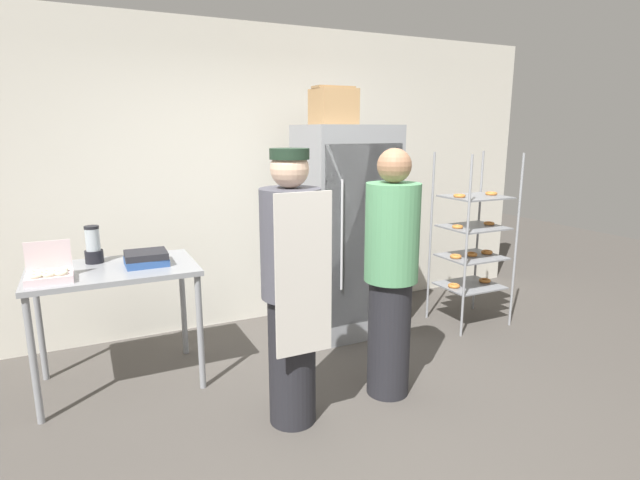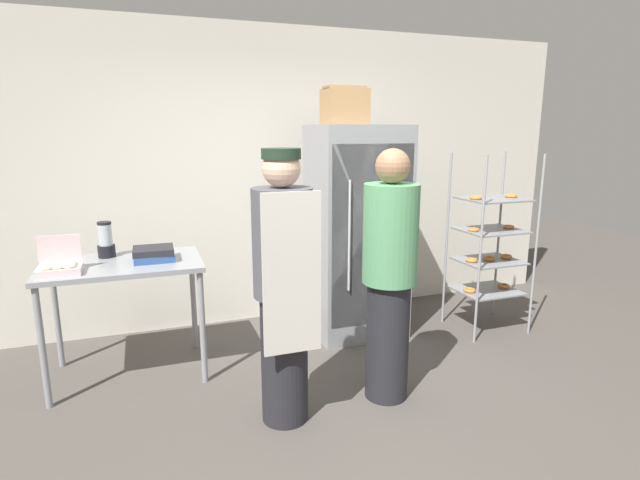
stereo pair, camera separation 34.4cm
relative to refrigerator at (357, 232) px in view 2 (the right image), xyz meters
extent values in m
plane|color=#4C4742|center=(-0.67, -1.50, -0.93)|extent=(14.00, 14.00, 0.00)
cube|color=silver|center=(-0.67, 0.70, 0.44)|extent=(6.40, 0.12, 2.74)
cube|color=gray|center=(0.00, 0.01, 0.00)|extent=(0.78, 0.65, 1.86)
cube|color=gray|center=(0.00, -0.31, 0.02)|extent=(0.72, 0.02, 1.52)
cylinder|color=silver|center=(-0.22, -0.34, 0.05)|extent=(0.02, 0.02, 0.91)
cylinder|color=#93969B|center=(0.88, -0.59, -0.12)|extent=(0.02, 0.02, 1.62)
cylinder|color=#93969B|center=(1.47, -0.59, -0.12)|extent=(0.02, 0.02, 1.62)
cylinder|color=#93969B|center=(0.88, -0.09, -0.12)|extent=(0.02, 0.02, 1.62)
cylinder|color=#93969B|center=(1.47, -0.09, -0.12)|extent=(0.02, 0.02, 1.62)
cube|color=gray|center=(1.17, -0.34, -0.56)|extent=(0.54, 0.46, 0.01)
torus|color=orange|center=(0.98, -0.34, -0.54)|extent=(0.11, 0.11, 0.03)
torus|color=orange|center=(1.36, -0.34, -0.54)|extent=(0.11, 0.11, 0.03)
cube|color=gray|center=(1.17, -0.34, -0.28)|extent=(0.54, 0.46, 0.01)
torus|color=orange|center=(0.98, -0.34, -0.26)|extent=(0.11, 0.11, 0.03)
torus|color=orange|center=(1.17, -0.34, -0.26)|extent=(0.11, 0.11, 0.03)
torus|color=orange|center=(1.36, -0.34, -0.26)|extent=(0.11, 0.11, 0.03)
cube|color=gray|center=(1.17, -0.34, 0.00)|extent=(0.54, 0.46, 0.01)
torus|color=orange|center=(0.98, -0.34, 0.02)|extent=(0.10, 0.10, 0.03)
torus|color=orange|center=(1.36, -0.34, 0.02)|extent=(0.10, 0.10, 0.03)
cube|color=gray|center=(1.17, -0.34, 0.28)|extent=(0.54, 0.46, 0.01)
torus|color=orange|center=(0.98, -0.34, 0.31)|extent=(0.11, 0.11, 0.03)
torus|color=orange|center=(1.36, -0.34, 0.31)|extent=(0.11, 0.11, 0.03)
cube|color=gray|center=(-1.94, -0.19, -0.07)|extent=(1.11, 0.71, 0.04)
cylinder|color=gray|center=(-2.45, -0.51, -0.51)|extent=(0.04, 0.04, 0.84)
cylinder|color=gray|center=(-1.43, -0.51, -0.51)|extent=(0.04, 0.04, 0.84)
cylinder|color=gray|center=(-2.45, 0.12, -0.51)|extent=(0.04, 0.04, 0.84)
cylinder|color=gray|center=(-1.43, 0.12, -0.51)|extent=(0.04, 0.04, 0.84)
cube|color=silver|center=(-2.32, -0.38, -0.03)|extent=(0.27, 0.20, 0.05)
cube|color=silver|center=(-2.32, -0.28, 0.10)|extent=(0.27, 0.01, 0.20)
torus|color=beige|center=(-2.39, -0.42, 0.01)|extent=(0.08, 0.08, 0.02)
torus|color=beige|center=(-2.32, -0.42, 0.01)|extent=(0.08, 0.08, 0.02)
torus|color=beige|center=(-2.25, -0.42, 0.01)|extent=(0.08, 0.08, 0.02)
torus|color=beige|center=(-2.39, -0.35, 0.01)|extent=(0.08, 0.08, 0.02)
torus|color=beige|center=(-2.32, -0.35, 0.01)|extent=(0.08, 0.08, 0.02)
torus|color=beige|center=(-2.25, -0.35, 0.01)|extent=(0.08, 0.08, 0.02)
cylinder|color=black|center=(-2.05, 0.01, 0.00)|extent=(0.13, 0.13, 0.09)
cylinder|color=#B2BCC1|center=(-2.05, 0.01, 0.12)|extent=(0.10, 0.10, 0.16)
cylinder|color=black|center=(-2.05, 0.01, 0.21)|extent=(0.10, 0.10, 0.02)
cube|color=#2D5193|center=(-1.72, -0.22, -0.02)|extent=(0.29, 0.26, 0.05)
cube|color=#232328|center=(-1.72, -0.22, 0.02)|extent=(0.29, 0.26, 0.05)
cube|color=#A87F51|center=(-0.14, -0.03, 1.07)|extent=(0.33, 0.31, 0.29)
cube|color=#977249|center=(-0.14, -0.03, 1.23)|extent=(0.33, 0.16, 0.02)
cylinder|color=#232328|center=(-1.00, -1.16, -0.51)|extent=(0.29, 0.29, 0.83)
cylinder|color=#4C4C56|center=(-1.00, -1.16, 0.23)|extent=(0.36, 0.36, 0.66)
sphere|color=beige|center=(-1.00, -1.16, 0.67)|extent=(0.22, 0.22, 0.22)
cube|color=beige|center=(-1.00, -1.35, 0.08)|extent=(0.34, 0.02, 0.95)
cylinder|color=#1E3323|center=(-1.00, -1.16, 0.75)|extent=(0.23, 0.23, 0.06)
cylinder|color=#232328|center=(-0.26, -1.13, -0.52)|extent=(0.29, 0.29, 0.83)
cylinder|color=#569966|center=(-0.26, -1.13, 0.22)|extent=(0.36, 0.36, 0.65)
sphere|color=#9E7051|center=(-0.26, -1.13, 0.66)|extent=(0.22, 0.22, 0.22)
camera|label=1|loc=(-2.08, -3.83, 0.88)|focal=28.00mm
camera|label=2|loc=(-1.77, -3.96, 0.88)|focal=28.00mm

